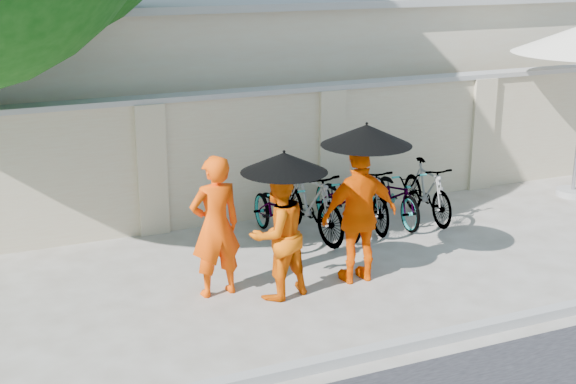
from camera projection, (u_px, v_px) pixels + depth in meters
name	position (u px, v px, depth m)	size (l,w,h in m)	color
ground	(297.00, 298.00, 9.97)	(80.00, 80.00, 0.00)	#B2ACA6
kerb	(363.00, 354.00, 8.46)	(40.00, 0.16, 0.12)	#9A9A9A
compound_wall	(271.00, 155.00, 12.87)	(20.00, 0.30, 2.00)	beige
building_behind	(245.00, 80.00, 16.41)	(14.00, 6.00, 3.20)	beige
monk_left	(215.00, 226.00, 9.84)	(0.66, 0.43, 1.80)	#FF4A04
monk_center	(278.00, 234.00, 9.80)	(0.80, 0.62, 1.64)	#E95D05
parasol_center	(284.00, 162.00, 9.48)	(1.05, 1.05, 0.94)	black
monk_right	(360.00, 215.00, 10.27)	(1.05, 0.44, 1.79)	#FF5B00
parasol_right	(366.00, 135.00, 9.89)	(1.14, 1.14, 1.08)	black
bike_0	(275.00, 212.00, 11.88)	(0.58, 1.65, 0.87)	#A8A6B1
bike_1	(310.00, 203.00, 11.94)	(0.51, 1.80, 1.08)	#A8A6B1
bike_2	(338.00, 203.00, 12.25)	(0.60, 1.72, 0.90)	#A8A6B1
bike_3	(368.00, 195.00, 12.43)	(0.48, 1.70, 1.02)	#A8A6B1
bike_4	(395.00, 194.00, 12.69)	(0.59, 1.68, 0.88)	#A8A6B1
bike_5	(427.00, 191.00, 12.77)	(0.45, 1.58, 0.95)	#A8A6B1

